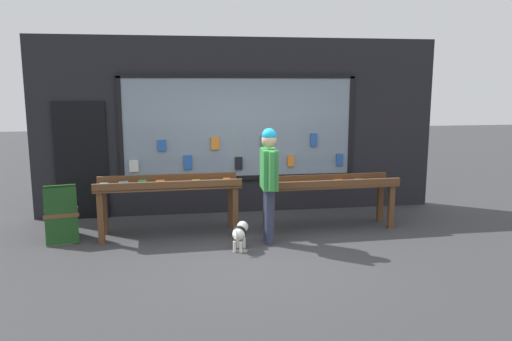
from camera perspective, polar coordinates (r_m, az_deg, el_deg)
The scene contains 7 objects.
ground_plane at distance 7.35m, azimuth 0.59°, elevation -9.21°, with size 40.00×40.00×0.00m, color #38383A.
shopfront_facade at distance 9.33m, azimuth -2.08°, elevation 5.01°, with size 7.48×0.29×3.24m.
display_table_left at distance 8.05m, azimuth -9.93°, elevation -2.14°, with size 2.28×0.76×0.93m.
display_table_right at distance 8.43m, azimuth 8.33°, elevation -1.98°, with size 2.28×0.67×0.87m.
person_browsing at distance 7.48m, azimuth 1.49°, elevation -0.62°, with size 0.24×0.69×1.76m.
small_dog at distance 7.36m, azimuth -1.85°, elevation -7.07°, with size 0.31×0.51×0.38m.
sandwich_board_sign at distance 8.31m, azimuth -21.38°, elevation -4.54°, with size 0.60×0.70×0.85m.
Camera 1 is at (-1.15, -6.84, 2.41)m, focal length 35.00 mm.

